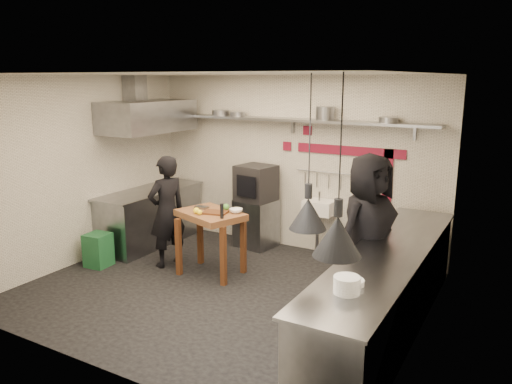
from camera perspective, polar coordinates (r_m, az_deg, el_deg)
The scene contains 47 objects.
floor at distance 6.75m, azimuth -3.83°, elevation -11.21°, with size 5.00×5.00×0.00m, color black.
ceiling at distance 6.16m, azimuth -4.23°, elevation 13.30°, with size 5.00×5.00×0.00m, color beige.
wall_back at distance 8.11m, azimuth 4.25°, elevation 3.26°, with size 5.00×0.04×2.80m, color silver.
wall_front at distance 4.77m, azimuth -18.18°, elevation -4.27°, with size 5.00×0.04×2.80m, color silver.
wall_left at distance 7.95m, azimuth -19.20°, elevation 2.38°, with size 0.04×4.20×2.80m, color silver.
wall_right at distance 5.38m, azimuth 18.78°, elevation -2.39°, with size 0.04×4.20×2.80m, color silver.
red_band_horiz at distance 7.69m, azimuth 10.63°, elevation 4.65°, with size 1.70×0.02×0.14m, color maroon.
red_band_vert at distance 7.60m, azimuth 14.75°, elevation 0.68°, with size 0.14×0.02×1.10m, color maroon.
red_tile_a at distance 7.91m, azimuth 5.90°, elevation 7.00°, with size 0.14×0.02×0.14m, color maroon.
red_tile_b at distance 8.09m, azimuth 3.58°, elevation 5.25°, with size 0.14×0.02×0.14m, color maroon.
back_shelf at distance 7.86m, azimuth 3.76°, elevation 8.25°, with size 4.60×0.34×0.04m, color slate.
shelf_bracket_left at distance 8.98m, azimuth -6.88°, elevation 8.13°, with size 0.04×0.06×0.24m, color slate.
shelf_bracket_mid at distance 8.00m, azimuth 4.23°, elevation 7.61°, with size 0.04×0.06×0.24m, color slate.
shelf_bracket_right at distance 7.39m, azimuth 17.73°, elevation 6.59°, with size 0.04×0.06×0.24m, color slate.
pan_far_left at distance 8.48m, azimuth -4.04°, elevation 9.03°, with size 0.29×0.29×0.09m, color slate.
pan_mid_left at distance 8.30m, azimuth -2.12°, elevation 8.90°, with size 0.25×0.25×0.07m, color slate.
stock_pot at distance 7.60m, azimuth 7.91°, elevation 8.91°, with size 0.28×0.28×0.20m, color slate.
pan_right at distance 7.31m, azimuth 14.91°, elevation 7.97°, with size 0.27×0.27×0.08m, color slate.
oven_stand at distance 8.31m, azimuth 0.02°, elevation -3.55°, with size 0.59×0.54×0.80m, color slate.
combi_oven at distance 8.09m, azimuth -0.00°, elevation 1.03°, with size 0.56×0.52×0.58m, color black.
oven_door at distance 7.91m, azimuth -1.01°, elevation 0.76°, with size 0.45×0.03×0.46m, color maroon.
oven_glass at distance 7.82m, azimuth -1.14°, elevation 0.62°, with size 0.38×0.02×0.34m, color black.
hand_sink at distance 7.86m, azimuth 7.22°, elevation -1.75°, with size 0.46×0.34×0.22m, color white.
sink_tap at distance 7.81m, azimuth 7.26°, elevation -0.47°, with size 0.03×0.03×0.14m, color slate.
sink_drain at distance 7.94m, azimuth 7.02°, elevation -4.88°, with size 0.06×0.06×0.66m, color slate.
utensil_rail at distance 7.87m, azimuth 7.73°, elevation 2.28°, with size 0.02×0.02×0.90m, color slate.
counter_right at distance 5.76m, azimuth 14.61°, elevation -11.13°, with size 0.70×3.80×0.90m, color slate.
counter_right_top at distance 5.59m, azimuth 14.88°, elevation -6.76°, with size 0.76×3.90×0.03m, color slate.
plate_stack at distance 4.46m, azimuth 10.34°, elevation -10.41°, with size 0.23×0.23×0.15m, color white.
small_bowl_right at distance 4.66m, azimuth 10.92°, elevation -10.07°, with size 0.22×0.22×0.05m, color white.
counter_left at distance 8.63m, azimuth -11.97°, elevation -2.86°, with size 0.70×1.90×0.90m, color slate.
counter_left_top at distance 8.52m, azimuth -12.12°, elevation 0.15°, with size 0.76×2.00×0.03m, color slate.
extractor_hood at distance 8.31m, azimuth -12.26°, elevation 8.45°, with size 0.78×1.60×0.50m, color slate.
hood_duct at distance 8.46m, azimuth -13.68°, elevation 11.17°, with size 0.28×0.28×0.50m, color slate.
green_bin at distance 7.85m, azimuth -17.58°, elevation -6.32°, with size 0.33×0.33×0.50m, color #1B572E.
prep_table at distance 7.16m, azimuth -5.16°, elevation -5.83°, with size 0.92×0.64×0.92m, color brown, non-canonical shape.
cutting_board at distance 6.95m, azimuth -4.69°, elevation -2.34°, with size 0.33×0.23×0.03m, color #552C16.
pepper_mill at distance 6.67m, azimuth -3.93°, elevation -2.19°, with size 0.05×0.05×0.20m, color black.
lemon_a at distance 6.95m, azimuth -6.83°, elevation -2.14°, with size 0.09×0.09×0.09m, color yellow.
lemon_b at distance 6.88m, azimuth -6.48°, elevation -2.32°, with size 0.07×0.07×0.07m, color yellow.
veg_ball at distance 7.08m, azimuth -3.43°, elevation -1.71°, with size 0.09×0.09×0.09m, color #489536.
steel_tray at distance 7.22m, azimuth -6.25°, elevation -1.76°, with size 0.19×0.13×0.03m, color slate.
bowl at distance 6.95m, azimuth -2.30°, elevation -2.15°, with size 0.19×0.19×0.06m, color white.
heat_lamp_near at distance 4.59m, azimuth 6.13°, elevation 4.39°, with size 0.36×0.36×1.44m, color black, non-canonical shape.
heat_lamp_far at distance 3.82m, azimuth 9.57°, elevation 2.77°, with size 0.39×0.39×1.41m, color black, non-canonical shape.
chef_left at distance 7.47m, azimuth -10.15°, elevation -2.22°, with size 0.61×0.40×1.67m, color black.
chef_right at distance 6.11m, azimuth 12.64°, elevation -4.55°, with size 0.93×0.61×1.91m, color black.
Camera 1 is at (3.43, -5.12, 2.76)m, focal length 35.00 mm.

